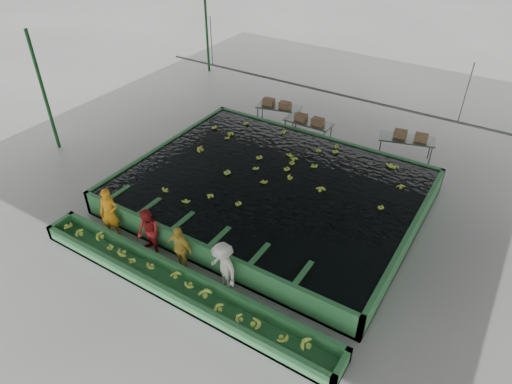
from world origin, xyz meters
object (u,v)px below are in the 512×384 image
Objects in this scene: box_stack_left at (277,106)px; sorting_trough at (178,285)px; box_stack_right at (410,139)px; box_stack_mid at (309,122)px; packing_table_mid at (308,131)px; worker_d at (223,267)px; worker_b at (149,233)px; packing_table_right at (405,149)px; worker_a at (109,213)px; worker_c at (179,248)px; flotation_tank at (271,191)px; packing_table_left at (279,115)px.

sorting_trough is at bearing -74.64° from box_stack_left.
box_stack_mid is at bearing -169.30° from box_stack_right.
worker_d is at bearing -77.89° from packing_table_mid.
box_stack_left is (-2.86, 10.42, 0.67)m from sorting_trough.
packing_table_right is at bearing 78.99° from worker_b.
worker_a is 1.05× the size of worker_d.
sorting_trough is 6.20× the size of worker_b.
box_stack_left is at bearing -179.36° from packing_table_right.
box_stack_mid is (-3.99, -0.76, 0.45)m from packing_table_right.
sorting_trough is at bearing -84.95° from box_stack_mid.
worker_a reaches higher than worker_c.
packing_table_mid is 2.08m from box_stack_left.
flotation_tank is 4.73m from box_stack_mid.
worker_b is 9.04m from packing_table_mid.
worker_b is 10.92m from box_stack_right.
packing_table_right is 1.67× the size of box_stack_mid.
worker_b reaches higher than sorting_trough.
worker_c is at bearing -159.24° from worker_d.
worker_c is (-0.56, -4.30, 0.32)m from flotation_tank.
worker_c reaches higher than packing_table_mid.
packing_table_left reaches higher than flotation_tank.
worker_b reaches higher than box_stack_right.
worker_d reaches higher than box_stack_right.
packing_table_right is at bearing 33.33° from worker_a.
worker_b is 1.05× the size of worker_c.
worker_b is at bearing -112.36° from flotation_tank.
worker_a is at bearing 166.89° from sorting_trough.
worker_a is 11.78m from box_stack_right.
worker_c is 1.18× the size of box_stack_mid.
worker_c is (2.87, 0.00, -0.10)m from worker_a.
box_stack_left reaches higher than packing_table_left.
flotation_tank is 4.78m from packing_table_mid.
flotation_tank is 4.84× the size of packing_table_mid.
box_stack_mid is at bearing 100.01° from worker_b.
worker_d is at bearing -76.83° from flotation_tank.
packing_table_mid is at bearing 95.39° from sorting_trough.
worker_c reaches higher than sorting_trough.
flotation_tank is at bearing -121.00° from box_stack_right.
packing_table_mid is at bearing 92.23° from worker_c.
packing_table_right reaches higher than packing_table_left.
packing_table_mid is (2.51, 8.99, -0.40)m from worker_a.
sorting_trough is 7.60× the size of box_stack_right.
worker_d is 1.25× the size of box_stack_right.
box_stack_right reaches higher than flotation_tank.
worker_d is at bearing -78.20° from box_stack_mid.
worker_a is 9.64m from box_stack_left.
worker_c is at bearing -77.14° from packing_table_left.
packing_table_right reaches higher than sorting_trough.
box_stack_right reaches higher than sorting_trough.
sorting_trough is at bearing -90.00° from flotation_tank.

